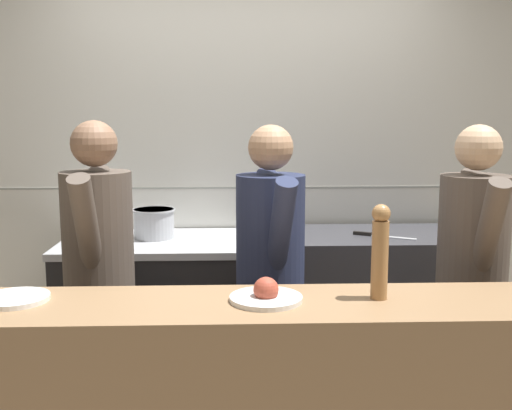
% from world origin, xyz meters
% --- Properties ---
extents(wall_back_tiled, '(8.00, 0.06, 2.60)m').
position_xyz_m(wall_back_tiled, '(0.00, 1.46, 1.30)').
color(wall_back_tiled, silver).
rests_on(wall_back_tiled, ground_plane).
extents(oven_range, '(1.08, 0.71, 0.89)m').
position_xyz_m(oven_range, '(-0.55, 1.06, 0.44)').
color(oven_range, '#232326').
rests_on(oven_range, ground_plane).
extents(prep_counter, '(1.32, 0.65, 0.91)m').
position_xyz_m(prep_counter, '(0.68, 1.06, 0.45)').
color(prep_counter, '#38383D').
rests_on(prep_counter, ground_plane).
extents(stock_pot, '(0.25, 0.25, 0.18)m').
position_xyz_m(stock_pot, '(-0.55, 1.11, 0.98)').
color(stock_pot, '#B7BABF').
rests_on(stock_pot, oven_range).
extents(chefs_knife, '(0.34, 0.20, 0.02)m').
position_xyz_m(chefs_knife, '(0.76, 0.97, 0.92)').
color(chefs_knife, '#B7BABF').
rests_on(chefs_knife, prep_counter).
extents(plated_dish_main, '(0.24, 0.24, 0.02)m').
position_xyz_m(plated_dish_main, '(-0.87, -0.30, 0.96)').
color(plated_dish_main, white).
rests_on(plated_dish_main, pass_counter).
extents(plated_dish_appetiser, '(0.26, 0.26, 0.09)m').
position_xyz_m(plated_dish_appetiser, '(0.04, -0.33, 0.97)').
color(plated_dish_appetiser, white).
rests_on(plated_dish_appetiser, pass_counter).
extents(pepper_mill, '(0.07, 0.07, 0.35)m').
position_xyz_m(pepper_mill, '(0.45, -0.32, 1.13)').
color(pepper_mill, '#AD7A47').
rests_on(pepper_mill, pass_counter).
extents(chef_head_cook, '(0.33, 0.69, 1.59)m').
position_xyz_m(chef_head_cook, '(-0.70, 0.32, 0.89)').
color(chef_head_cook, black).
rests_on(chef_head_cook, ground_plane).
extents(chef_sous, '(0.37, 0.69, 1.57)m').
position_xyz_m(chef_sous, '(0.09, 0.31, 0.88)').
color(chef_sous, black).
rests_on(chef_sous, ground_plane).
extents(chef_line, '(0.34, 0.69, 1.58)m').
position_xyz_m(chef_line, '(1.03, 0.25, 0.88)').
color(chef_line, black).
rests_on(chef_line, ground_plane).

